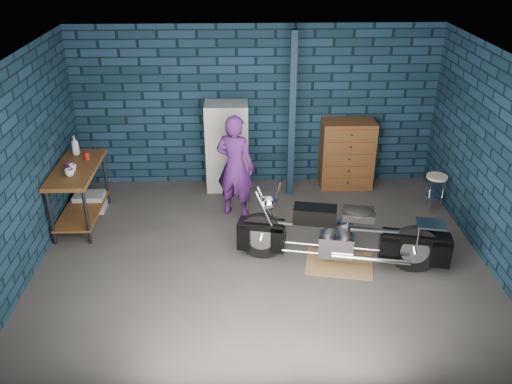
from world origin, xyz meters
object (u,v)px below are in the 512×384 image
motorcycle (342,230)px  person (235,167)px  workbench (80,195)px  storage_bin (90,202)px  locker (227,147)px  shop_stool (435,193)px  tool_chest (347,154)px

motorcycle → person: person is taller
workbench → storage_bin: bearing=86.9°
person → storage_bin: size_ratio=3.50×
person → locker: size_ratio=1.09×
workbench → locker: locker is taller
workbench → shop_stool: 5.47m
locker → tool_chest: bearing=0.0°
workbench → motorcycle: bearing=-18.6°
person → motorcycle: bearing=155.9°
motorcycle → tool_chest: size_ratio=2.03×
locker → motorcycle: bearing=-57.2°
workbench → shop_stool: workbench is taller
locker → workbench: bearing=-152.9°
tool_chest → shop_stool: bearing=-35.6°
person → tool_chest: person is taller
motorcycle → shop_stool: size_ratio=4.03×
motorcycle → storage_bin: 4.05m
locker → shop_stool: 3.42m
tool_chest → shop_stool: size_ratio=1.99×
tool_chest → shop_stool: (1.25, -0.89, -0.29)m
locker → tool_chest: (2.02, 0.00, -0.16)m
shop_stool → tool_chest: bearing=144.4°
storage_bin → tool_chest: (4.19, 0.75, 0.44)m
locker → shop_stool: bearing=-15.3°
person → tool_chest: bearing=-131.8°
storage_bin → person: bearing=-4.8°
storage_bin → shop_stool: (5.44, -0.14, 0.15)m
motorcycle → storage_bin: size_ratio=5.10×
person → storage_bin: bearing=16.8°
person → shop_stool: bearing=-157.5°
motorcycle → shop_stool: bearing=51.5°
workbench → storage_bin: size_ratio=3.01×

